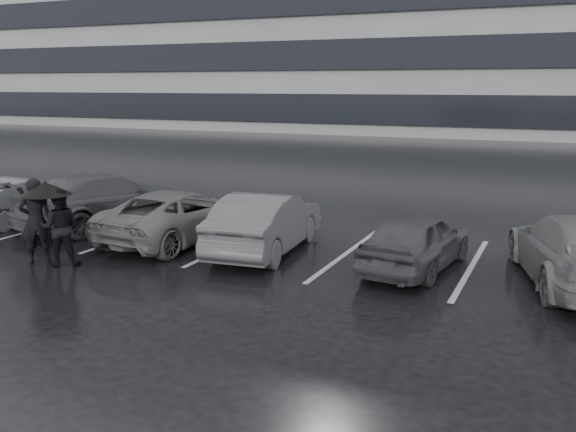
# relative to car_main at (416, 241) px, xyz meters

# --- Properties ---
(ground) EXTENTS (160.00, 160.00, 0.00)m
(ground) POSITION_rel_car_main_xyz_m (-2.34, -1.87, -0.62)
(ground) COLOR black
(ground) RESTS_ON ground
(car_main) EXTENTS (1.90, 3.81, 1.25)m
(car_main) POSITION_rel_car_main_xyz_m (0.00, 0.00, 0.00)
(car_main) COLOR black
(car_main) RESTS_ON ground
(car_west_a) EXTENTS (1.86, 4.35, 1.39)m
(car_west_a) POSITION_rel_car_main_xyz_m (-3.50, 0.04, 0.07)
(car_west_a) COLOR #2F2F32
(car_west_a) RESTS_ON ground
(car_west_b) EXTENTS (2.44, 4.72, 1.27)m
(car_west_b) POSITION_rel_car_main_xyz_m (-5.96, 0.16, 0.01)
(car_west_b) COLOR #444446
(car_west_b) RESTS_ON ground
(car_west_c) EXTENTS (3.24, 5.40, 1.47)m
(car_west_c) POSITION_rel_car_main_xyz_m (-8.74, 0.80, 0.11)
(car_west_c) COLOR black
(car_west_c) RESTS_ON ground
(car_west_d) EXTENTS (1.65, 3.94, 1.27)m
(car_west_d) POSITION_rel_car_main_xyz_m (-11.17, 0.28, 0.01)
(car_west_d) COLOR #2F2F32
(car_west_d) RESTS_ON ground
(pedestrian_left) EXTENTS (0.81, 0.78, 1.87)m
(pedestrian_left) POSITION_rel_car_main_xyz_m (-7.62, -2.80, 0.31)
(pedestrian_left) COLOR black
(pedestrian_left) RESTS_ON ground
(pedestrian_right) EXTENTS (1.02, 0.97, 1.67)m
(pedestrian_right) POSITION_rel_car_main_xyz_m (-7.02, -2.76, 0.21)
(pedestrian_right) COLOR black
(pedestrian_right) RESTS_ON ground
(umbrella) EXTENTS (1.08, 1.08, 1.83)m
(umbrella) POSITION_rel_car_main_xyz_m (-7.26, -2.82, 1.04)
(umbrella) COLOR black
(umbrella) RESTS_ON ground
(stall_stripes) EXTENTS (19.72, 5.00, 0.00)m
(stall_stripes) POSITION_rel_car_main_xyz_m (-3.14, 0.63, -0.62)
(stall_stripes) COLOR #A3A2A5
(stall_stripes) RESTS_ON ground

